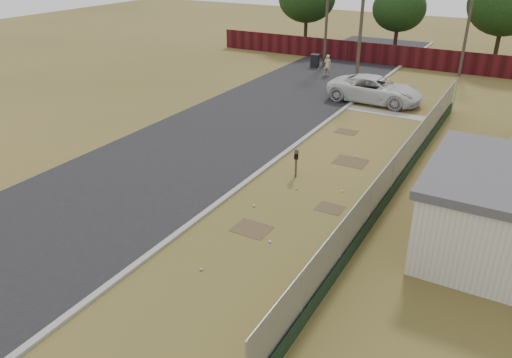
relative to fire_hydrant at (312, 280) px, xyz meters
The scene contains 12 objects.
ground 7.80m from the fire_hydrant, 110.29° to the left, with size 120.00×120.00×0.00m, color brown.
street 18.04m from the fire_hydrant, 121.63° to the left, with size 15.10×60.00×0.12m.
chainlink_fence 8.35m from the fire_hydrant, 87.11° to the left, with size 0.10×27.06×2.02m.
privacy_fence 33.46m from the fire_hydrant, 105.07° to the left, with size 30.00×0.12×1.80m, color #460F14.
utility_poles 29.00m from the fire_hydrant, 102.82° to the left, with size 12.60×8.24×9.00m.
horizon_trees 31.20m from the fire_hydrant, 93.45° to the left, with size 33.32×31.94×7.78m.
fire_hydrant is the anchor object (origin of this frame).
mailbox 8.44m from the fire_hydrant, 118.80° to the left, with size 0.37×0.54×1.26m.
pickup_truck 21.34m from the fire_hydrant, 102.26° to the left, with size 2.90×6.29×1.75m, color silver.
pedestrian 28.09m from the fire_hydrant, 111.19° to the left, with size 0.62×0.41×1.70m, color #C0B38C.
trash_bin 30.98m from the fire_hydrant, 113.23° to the left, with size 0.82×0.81×1.11m.
scattered_litter 5.68m from the fire_hydrant, 121.41° to the left, with size 2.79×11.93×0.07m.
Camera 1 is at (7.39, -19.16, 9.95)m, focal length 35.00 mm.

